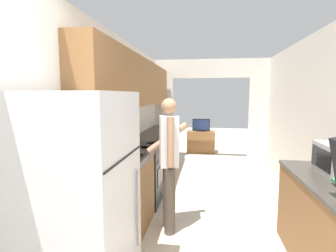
% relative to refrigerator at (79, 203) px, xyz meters
% --- Properties ---
extents(wall_left, '(0.38, 7.81, 2.50)m').
position_rel_refrigerator_xyz_m(wall_left, '(-0.31, 1.95, 0.69)').
color(wall_left, white).
rests_on(wall_left, ground_plane).
extents(wall_far_with_doorway, '(3.16, 0.06, 2.50)m').
position_rel_refrigerator_xyz_m(wall_far_with_doorway, '(1.02, 4.79, 0.63)').
color(wall_far_with_doorway, white).
rests_on(wall_far_with_doorway, ground_plane).
extents(counter_left, '(0.62, 4.21, 0.88)m').
position_rel_refrigerator_xyz_m(counter_left, '(-0.06, 2.64, -0.39)').
color(counter_left, brown).
rests_on(counter_left, ground_plane).
extents(refrigerator, '(0.75, 0.84, 1.66)m').
position_rel_refrigerator_xyz_m(refrigerator, '(0.00, 0.00, 0.00)').
color(refrigerator, '#B7B7BC').
rests_on(refrigerator, ground_plane).
extents(range_oven, '(0.66, 0.79, 1.02)m').
position_rel_refrigerator_xyz_m(range_oven, '(-0.05, 2.06, -0.38)').
color(range_oven, black).
rests_on(range_oven, ground_plane).
extents(person, '(0.52, 0.43, 1.60)m').
position_rel_refrigerator_xyz_m(person, '(0.50, 1.24, 0.02)').
color(person, '#4C4238').
rests_on(person, ground_plane).
extents(tv_cabinet, '(0.77, 0.42, 0.61)m').
position_rel_refrigerator_xyz_m(tv_cabinet, '(0.79, 5.67, -0.52)').
color(tv_cabinet, brown).
rests_on(tv_cabinet, ground_plane).
extents(television, '(0.49, 0.16, 0.35)m').
position_rel_refrigerator_xyz_m(television, '(0.79, 5.63, -0.04)').
color(television, black).
rests_on(television, tv_cabinet).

